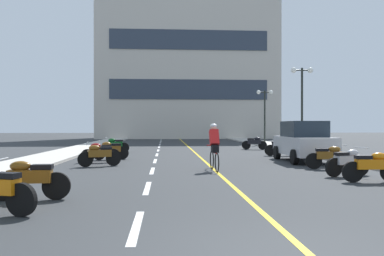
% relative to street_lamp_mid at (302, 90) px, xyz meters
% --- Properties ---
extents(ground_plane, '(140.00, 140.00, 0.00)m').
position_rel_street_lamp_mid_xyz_m(ground_plane, '(-7.25, 0.08, -3.95)').
color(ground_plane, '#2D3033').
extents(curb_left, '(2.40, 72.00, 0.12)m').
position_rel_street_lamp_mid_xyz_m(curb_left, '(-14.45, 3.08, -3.89)').
color(curb_left, '#B7B2A8').
rests_on(curb_left, ground).
extents(curb_right, '(2.40, 72.00, 0.12)m').
position_rel_street_lamp_mid_xyz_m(curb_right, '(-0.05, 3.08, -3.89)').
color(curb_right, '#B7B2A8').
rests_on(curb_right, ground).
extents(lane_dash_0, '(0.14, 2.20, 0.01)m').
position_rel_street_lamp_mid_xyz_m(lane_dash_0, '(-9.25, -18.92, -3.95)').
color(lane_dash_0, silver).
rests_on(lane_dash_0, ground).
extents(lane_dash_1, '(0.14, 2.20, 0.01)m').
position_rel_street_lamp_mid_xyz_m(lane_dash_1, '(-9.25, -14.92, -3.95)').
color(lane_dash_1, silver).
rests_on(lane_dash_1, ground).
extents(lane_dash_2, '(0.14, 2.20, 0.01)m').
position_rel_street_lamp_mid_xyz_m(lane_dash_2, '(-9.25, -10.92, -3.95)').
color(lane_dash_2, silver).
rests_on(lane_dash_2, ground).
extents(lane_dash_3, '(0.14, 2.20, 0.01)m').
position_rel_street_lamp_mid_xyz_m(lane_dash_3, '(-9.25, -6.92, -3.95)').
color(lane_dash_3, silver).
rests_on(lane_dash_3, ground).
extents(lane_dash_4, '(0.14, 2.20, 0.01)m').
position_rel_street_lamp_mid_xyz_m(lane_dash_4, '(-9.25, -2.92, -3.95)').
color(lane_dash_4, silver).
rests_on(lane_dash_4, ground).
extents(lane_dash_5, '(0.14, 2.20, 0.01)m').
position_rel_street_lamp_mid_xyz_m(lane_dash_5, '(-9.25, 1.08, -3.95)').
color(lane_dash_5, silver).
rests_on(lane_dash_5, ground).
extents(lane_dash_6, '(0.14, 2.20, 0.01)m').
position_rel_street_lamp_mid_xyz_m(lane_dash_6, '(-9.25, 5.08, -3.95)').
color(lane_dash_6, silver).
rests_on(lane_dash_6, ground).
extents(lane_dash_7, '(0.14, 2.20, 0.01)m').
position_rel_street_lamp_mid_xyz_m(lane_dash_7, '(-9.25, 9.08, -3.95)').
color(lane_dash_7, silver).
rests_on(lane_dash_7, ground).
extents(lane_dash_8, '(0.14, 2.20, 0.01)m').
position_rel_street_lamp_mid_xyz_m(lane_dash_8, '(-9.25, 13.08, -3.95)').
color(lane_dash_8, silver).
rests_on(lane_dash_8, ground).
extents(lane_dash_9, '(0.14, 2.20, 0.01)m').
position_rel_street_lamp_mid_xyz_m(lane_dash_9, '(-9.25, 17.08, -3.95)').
color(lane_dash_9, silver).
rests_on(lane_dash_9, ground).
extents(lane_dash_10, '(0.14, 2.20, 0.01)m').
position_rel_street_lamp_mid_xyz_m(lane_dash_10, '(-9.25, 21.08, -3.95)').
color(lane_dash_10, silver).
rests_on(lane_dash_10, ground).
extents(lane_dash_11, '(0.14, 2.20, 0.01)m').
position_rel_street_lamp_mid_xyz_m(lane_dash_11, '(-9.25, 25.08, -3.95)').
color(lane_dash_11, silver).
rests_on(lane_dash_11, ground).
extents(centre_line_yellow, '(0.12, 66.00, 0.01)m').
position_rel_street_lamp_mid_xyz_m(centre_line_yellow, '(-7.00, 3.08, -3.95)').
color(centre_line_yellow, gold).
rests_on(centre_line_yellow, ground).
extents(office_building, '(23.14, 6.69, 20.36)m').
position_rel_street_lamp_mid_xyz_m(office_building, '(-5.85, 27.36, 6.22)').
color(office_building, beige).
rests_on(office_building, ground).
extents(street_lamp_mid, '(1.46, 0.36, 5.26)m').
position_rel_street_lamp_mid_xyz_m(street_lamp_mid, '(0.00, 0.00, 0.00)').
color(street_lamp_mid, black).
rests_on(street_lamp_mid, curb_right).
extents(street_lamp_far, '(1.46, 0.36, 4.63)m').
position_rel_street_lamp_mid_xyz_m(street_lamp_far, '(-0.07, 9.45, -0.40)').
color(street_lamp_far, black).
rests_on(street_lamp_far, curb_right).
extents(parked_car_near, '(1.98, 4.23, 1.82)m').
position_rel_street_lamp_mid_xyz_m(parked_car_near, '(-2.58, -7.67, -3.04)').
color(parked_car_near, black).
rests_on(parked_car_near, ground).
extents(motorcycle_1, '(1.70, 0.60, 0.92)m').
position_rel_street_lamp_mid_xyz_m(motorcycle_1, '(-11.71, -16.50, -3.48)').
color(motorcycle_1, black).
rests_on(motorcycle_1, ground).
extents(motorcycle_2, '(1.70, 0.60, 0.92)m').
position_rel_street_lamp_mid_xyz_m(motorcycle_2, '(-2.92, -14.33, -3.48)').
color(motorcycle_2, black).
rests_on(motorcycle_2, ground).
extents(motorcycle_3, '(1.65, 0.76, 0.92)m').
position_rel_street_lamp_mid_xyz_m(motorcycle_3, '(-2.97, -12.90, -3.48)').
color(motorcycle_3, black).
rests_on(motorcycle_3, ground).
extents(motorcycle_4, '(1.69, 0.61, 0.92)m').
position_rel_street_lamp_mid_xyz_m(motorcycle_4, '(-2.73, -10.86, -3.48)').
color(motorcycle_4, black).
rests_on(motorcycle_4, ground).
extents(motorcycle_5, '(1.63, 0.80, 0.92)m').
position_rel_street_lamp_mid_xyz_m(motorcycle_5, '(-11.40, -9.25, -3.48)').
color(motorcycle_5, black).
rests_on(motorcycle_5, ground).
extents(motorcycle_6, '(1.70, 0.60, 0.92)m').
position_rel_street_lamp_mid_xyz_m(motorcycle_6, '(-11.63, -7.55, -3.48)').
color(motorcycle_6, black).
rests_on(motorcycle_6, ground).
extents(motorcycle_7, '(1.66, 0.74, 0.92)m').
position_rel_street_lamp_mid_xyz_m(motorcycle_7, '(-11.38, -6.08, -3.48)').
color(motorcycle_7, black).
rests_on(motorcycle_7, ground).
extents(motorcycle_8, '(1.70, 0.60, 0.92)m').
position_rel_street_lamp_mid_xyz_m(motorcycle_8, '(-2.61, -4.22, -3.48)').
color(motorcycle_8, black).
rests_on(motorcycle_8, ground).
extents(motorcycle_9, '(1.70, 0.60, 0.92)m').
position_rel_street_lamp_mid_xyz_m(motorcycle_9, '(-11.83, -0.75, -3.48)').
color(motorcycle_9, black).
rests_on(motorcycle_9, ground).
extents(motorcycle_10, '(1.66, 0.73, 0.92)m').
position_rel_street_lamp_mid_xyz_m(motorcycle_10, '(-2.73, 1.61, -3.48)').
color(motorcycle_10, black).
rests_on(motorcycle_10, ground).
extents(cyclist_rider, '(0.42, 1.77, 1.71)m').
position_rel_street_lamp_mid_xyz_m(cyclist_rider, '(-7.03, -10.96, -3.07)').
color(cyclist_rider, black).
rests_on(cyclist_rider, ground).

